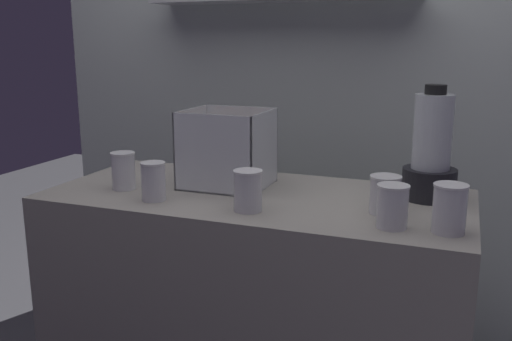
{
  "coord_description": "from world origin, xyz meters",
  "views": [
    {
      "loc": [
        0.64,
        -1.68,
        1.4
      ],
      "look_at": [
        0.0,
        0.0,
        0.98
      ],
      "focal_mm": 38.84,
      "sensor_mm": 36.0,
      "label": 1
    }
  ],
  "objects_px": {
    "juice_cup_beet_right": "(385,197)",
    "juice_cup_carrot_far_right": "(392,209)",
    "juice_cup_mango_left": "(154,183)",
    "carrot_display_bin": "(227,162)",
    "blender_pitcher": "(431,155)",
    "juice_cup_orange_far_left": "(124,173)",
    "juice_cup_beet_rightmost": "(449,211)",
    "juice_cup_carrot_middle": "(248,193)"
  },
  "relations": [
    {
      "from": "juice_cup_carrot_far_right",
      "to": "juice_cup_beet_rightmost",
      "type": "relative_size",
      "value": 0.9
    },
    {
      "from": "juice_cup_orange_far_left",
      "to": "juice_cup_carrot_middle",
      "type": "relative_size",
      "value": 1.03
    },
    {
      "from": "blender_pitcher",
      "to": "juice_cup_carrot_middle",
      "type": "xyz_separation_m",
      "value": [
        -0.5,
        -0.33,
        -0.09
      ]
    },
    {
      "from": "juice_cup_carrot_middle",
      "to": "juice_cup_orange_far_left",
      "type": "bearing_deg",
      "value": 170.41
    },
    {
      "from": "juice_cup_carrot_middle",
      "to": "juice_cup_carrot_far_right",
      "type": "height_order",
      "value": "juice_cup_carrot_middle"
    },
    {
      "from": "juice_cup_orange_far_left",
      "to": "juice_cup_beet_right",
      "type": "distance_m",
      "value": 0.88
    },
    {
      "from": "carrot_display_bin",
      "to": "juice_cup_mango_left",
      "type": "xyz_separation_m",
      "value": [
        -0.15,
        -0.25,
        -0.03
      ]
    },
    {
      "from": "juice_cup_beet_rightmost",
      "to": "juice_cup_mango_left",
      "type": "bearing_deg",
      "value": -179.65
    },
    {
      "from": "carrot_display_bin",
      "to": "juice_cup_carrot_far_right",
      "type": "xyz_separation_m",
      "value": [
        0.6,
        -0.26,
        -0.03
      ]
    },
    {
      "from": "juice_cup_mango_left",
      "to": "juice_cup_carrot_far_right",
      "type": "bearing_deg",
      "value": -0.34
    },
    {
      "from": "juice_cup_mango_left",
      "to": "juice_cup_beet_right",
      "type": "relative_size",
      "value": 1.09
    },
    {
      "from": "blender_pitcher",
      "to": "juice_cup_mango_left",
      "type": "distance_m",
      "value": 0.89
    },
    {
      "from": "juice_cup_orange_far_left",
      "to": "juice_cup_carrot_far_right",
      "type": "relative_size",
      "value": 1.07
    },
    {
      "from": "juice_cup_carrot_middle",
      "to": "juice_cup_carrot_far_right",
      "type": "relative_size",
      "value": 1.04
    },
    {
      "from": "juice_cup_carrot_middle",
      "to": "juice_cup_carrot_far_right",
      "type": "distance_m",
      "value": 0.43
    },
    {
      "from": "juice_cup_mango_left",
      "to": "juice_cup_beet_right",
      "type": "xyz_separation_m",
      "value": [
        0.71,
        0.12,
        -0.01
      ]
    },
    {
      "from": "carrot_display_bin",
      "to": "juice_cup_carrot_far_right",
      "type": "height_order",
      "value": "carrot_display_bin"
    },
    {
      "from": "blender_pitcher",
      "to": "juice_cup_carrot_middle",
      "type": "bearing_deg",
      "value": -146.42
    },
    {
      "from": "juice_cup_mango_left",
      "to": "juice_cup_beet_right",
      "type": "bearing_deg",
      "value": 9.5
    },
    {
      "from": "carrot_display_bin",
      "to": "juice_cup_mango_left",
      "type": "relative_size",
      "value": 2.28
    },
    {
      "from": "carrot_display_bin",
      "to": "juice_cup_mango_left",
      "type": "height_order",
      "value": "carrot_display_bin"
    },
    {
      "from": "juice_cup_mango_left",
      "to": "juice_cup_beet_rightmost",
      "type": "bearing_deg",
      "value": 0.35
    },
    {
      "from": "juice_cup_mango_left",
      "to": "carrot_display_bin",
      "type": "bearing_deg",
      "value": 59.89
    },
    {
      "from": "juice_cup_orange_far_left",
      "to": "blender_pitcher",
      "type": "bearing_deg",
      "value": 14.02
    },
    {
      "from": "juice_cup_orange_far_left",
      "to": "juice_cup_beet_right",
      "type": "xyz_separation_m",
      "value": [
        0.88,
        0.03,
        -0.01
      ]
    },
    {
      "from": "blender_pitcher",
      "to": "juice_cup_beet_right",
      "type": "distance_m",
      "value": 0.26
    },
    {
      "from": "juice_cup_carrot_far_right",
      "to": "juice_cup_beet_rightmost",
      "type": "distance_m",
      "value": 0.15
    },
    {
      "from": "carrot_display_bin",
      "to": "juice_cup_beet_rightmost",
      "type": "distance_m",
      "value": 0.79
    },
    {
      "from": "carrot_display_bin",
      "to": "juice_cup_beet_right",
      "type": "xyz_separation_m",
      "value": [
        0.57,
        -0.13,
        -0.03
      ]
    },
    {
      "from": "blender_pitcher",
      "to": "juice_cup_carrot_far_right",
      "type": "xyz_separation_m",
      "value": [
        -0.07,
        -0.34,
        -0.09
      ]
    },
    {
      "from": "juice_cup_orange_far_left",
      "to": "juice_cup_beet_rightmost",
      "type": "distance_m",
      "value": 1.07
    },
    {
      "from": "carrot_display_bin",
      "to": "blender_pitcher",
      "type": "relative_size",
      "value": 0.77
    },
    {
      "from": "carrot_display_bin",
      "to": "juice_cup_carrot_far_right",
      "type": "bearing_deg",
      "value": -23.17
    },
    {
      "from": "juice_cup_carrot_middle",
      "to": "carrot_display_bin",
      "type": "bearing_deg",
      "value": 125.07
    },
    {
      "from": "carrot_display_bin",
      "to": "juice_cup_orange_far_left",
      "type": "height_order",
      "value": "carrot_display_bin"
    },
    {
      "from": "blender_pitcher",
      "to": "juice_cup_mango_left",
      "type": "relative_size",
      "value": 2.95
    },
    {
      "from": "carrot_display_bin",
      "to": "juice_cup_beet_rightmost",
      "type": "xyz_separation_m",
      "value": [
        0.75,
        -0.25,
        -0.02
      ]
    },
    {
      "from": "juice_cup_beet_right",
      "to": "juice_cup_carrot_far_right",
      "type": "distance_m",
      "value": 0.13
    },
    {
      "from": "juice_cup_beet_rightmost",
      "to": "carrot_display_bin",
      "type": "bearing_deg",
      "value": 161.67
    },
    {
      "from": "juice_cup_carrot_middle",
      "to": "juice_cup_beet_right",
      "type": "distance_m",
      "value": 0.41
    },
    {
      "from": "juice_cup_orange_far_left",
      "to": "juice_cup_beet_rightmost",
      "type": "bearing_deg",
      "value": -4.24
    },
    {
      "from": "juice_cup_orange_far_left",
      "to": "juice_cup_mango_left",
      "type": "bearing_deg",
      "value": -26.51
    }
  ]
}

